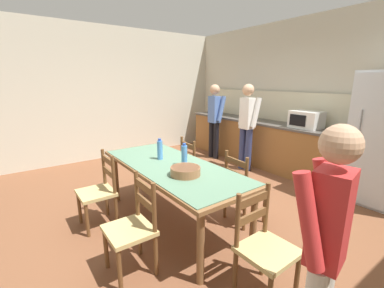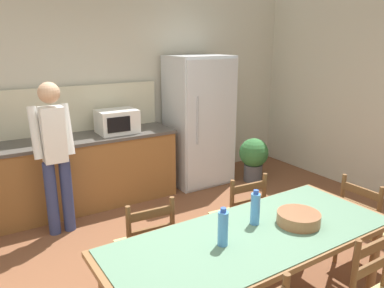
{
  "view_description": "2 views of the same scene",
  "coord_description": "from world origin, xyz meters",
  "px_view_note": "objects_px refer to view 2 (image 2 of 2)",
  "views": [
    {
      "loc": [
        2.62,
        -2.06,
        1.75
      ],
      "look_at": [
        -0.07,
        -0.11,
        0.92
      ],
      "focal_mm": 24.0,
      "sensor_mm": 36.0,
      "label": 1
    },
    {
      "loc": [
        -1.52,
        -2.34,
        2.1
      ],
      "look_at": [
        0.09,
        0.25,
        1.24
      ],
      "focal_mm": 35.0,
      "sensor_mm": 36.0,
      "label": 2
    }
  ],
  "objects_px": {
    "refrigerator": "(199,121)",
    "bottle_near_centre": "(223,228)",
    "serving_bowl": "(299,217)",
    "chair_side_far_left": "(146,248)",
    "potted_plant": "(254,157)",
    "person_at_counter": "(55,151)",
    "microwave": "(117,121)",
    "bottle_off_centre": "(255,208)",
    "dining_table": "(253,243)",
    "chair_side_far_right": "(239,218)",
    "chair_head_end": "(365,225)"
  },
  "relations": [
    {
      "from": "refrigerator",
      "to": "bottle_near_centre",
      "type": "distance_m",
      "value": 3.16
    },
    {
      "from": "serving_bowl",
      "to": "refrigerator",
      "type": "bearing_deg",
      "value": 71.71
    },
    {
      "from": "chair_side_far_left",
      "to": "potted_plant",
      "type": "height_order",
      "value": "chair_side_far_left"
    },
    {
      "from": "bottle_near_centre",
      "to": "person_at_counter",
      "type": "distance_m",
      "value": 2.31
    },
    {
      "from": "microwave",
      "to": "person_at_counter",
      "type": "distance_m",
      "value": 1.05
    },
    {
      "from": "chair_side_far_left",
      "to": "person_at_counter",
      "type": "distance_m",
      "value": 1.63
    },
    {
      "from": "bottle_off_centre",
      "to": "microwave",
      "type": "bearing_deg",
      "value": 91.22
    },
    {
      "from": "dining_table",
      "to": "chair_side_far_right",
      "type": "xyz_separation_m",
      "value": [
        0.48,
        0.74,
        -0.25
      ]
    },
    {
      "from": "refrigerator",
      "to": "person_at_counter",
      "type": "height_order",
      "value": "refrigerator"
    },
    {
      "from": "bottle_off_centre",
      "to": "chair_side_far_right",
      "type": "xyz_separation_m",
      "value": [
        0.37,
        0.63,
        -0.45
      ]
    },
    {
      "from": "chair_side_far_left",
      "to": "refrigerator",
      "type": "bearing_deg",
      "value": -127.92
    },
    {
      "from": "potted_plant",
      "to": "serving_bowl",
      "type": "bearing_deg",
      "value": -124.66
    },
    {
      "from": "serving_bowl",
      "to": "chair_side_far_right",
      "type": "bearing_deg",
      "value": 83.2
    },
    {
      "from": "serving_bowl",
      "to": "bottle_off_centre",
      "type": "bearing_deg",
      "value": 147.91
    },
    {
      "from": "chair_head_end",
      "to": "dining_table",
      "type": "bearing_deg",
      "value": 89.54
    },
    {
      "from": "microwave",
      "to": "bottle_near_centre",
      "type": "bearing_deg",
      "value": -96.73
    },
    {
      "from": "serving_bowl",
      "to": "chair_head_end",
      "type": "height_order",
      "value": "chair_head_end"
    },
    {
      "from": "chair_side_far_right",
      "to": "person_at_counter",
      "type": "height_order",
      "value": "person_at_counter"
    },
    {
      "from": "person_at_counter",
      "to": "potted_plant",
      "type": "relative_size",
      "value": 2.52
    },
    {
      "from": "chair_head_end",
      "to": "person_at_counter",
      "type": "height_order",
      "value": "person_at_counter"
    },
    {
      "from": "person_at_counter",
      "to": "potted_plant",
      "type": "xyz_separation_m",
      "value": [
        2.88,
        0.07,
        -0.56
      ]
    },
    {
      "from": "dining_table",
      "to": "serving_bowl",
      "type": "distance_m",
      "value": 0.41
    },
    {
      "from": "chair_head_end",
      "to": "refrigerator",
      "type": "bearing_deg",
      "value": 0.46
    },
    {
      "from": "chair_side_far_left",
      "to": "person_at_counter",
      "type": "xyz_separation_m",
      "value": [
        -0.35,
        1.51,
        0.5
      ]
    },
    {
      "from": "refrigerator",
      "to": "serving_bowl",
      "type": "bearing_deg",
      "value": -108.29
    },
    {
      "from": "microwave",
      "to": "chair_head_end",
      "type": "xyz_separation_m",
      "value": [
        1.34,
        -2.74,
        -0.63
      ]
    },
    {
      "from": "dining_table",
      "to": "bottle_off_centre",
      "type": "height_order",
      "value": "bottle_off_centre"
    },
    {
      "from": "potted_plant",
      "to": "refrigerator",
      "type": "bearing_deg",
      "value": 148.97
    },
    {
      "from": "refrigerator",
      "to": "microwave",
      "type": "distance_m",
      "value": 1.26
    },
    {
      "from": "bottle_off_centre",
      "to": "refrigerator",
      "type": "bearing_deg",
      "value": 65.41
    },
    {
      "from": "bottle_off_centre",
      "to": "chair_side_far_right",
      "type": "relative_size",
      "value": 0.3
    },
    {
      "from": "potted_plant",
      "to": "dining_table",
      "type": "bearing_deg",
      "value": -131.23
    },
    {
      "from": "bottle_near_centre",
      "to": "bottle_off_centre",
      "type": "height_order",
      "value": "same"
    },
    {
      "from": "potted_plant",
      "to": "chair_side_far_left",
      "type": "bearing_deg",
      "value": -148.02
    },
    {
      "from": "serving_bowl",
      "to": "chair_head_end",
      "type": "distance_m",
      "value": 1.07
    },
    {
      "from": "chair_side_far_left",
      "to": "chair_head_end",
      "type": "distance_m",
      "value": 2.02
    },
    {
      "from": "bottle_near_centre",
      "to": "serving_bowl",
      "type": "height_order",
      "value": "bottle_near_centre"
    },
    {
      "from": "microwave",
      "to": "chair_side_far_left",
      "type": "distance_m",
      "value": 2.19
    },
    {
      "from": "chair_side_far_right",
      "to": "bottle_off_centre",
      "type": "bearing_deg",
      "value": 63.25
    },
    {
      "from": "chair_side_far_right",
      "to": "chair_side_far_left",
      "type": "bearing_deg",
      "value": 4.62
    },
    {
      "from": "refrigerator",
      "to": "person_at_counter",
      "type": "relative_size",
      "value": 1.12
    },
    {
      "from": "chair_side_far_left",
      "to": "dining_table",
      "type": "bearing_deg",
      "value": 129.02
    },
    {
      "from": "refrigerator",
      "to": "chair_side_far_right",
      "type": "relative_size",
      "value": 2.07
    },
    {
      "from": "person_at_counter",
      "to": "serving_bowl",
      "type": "bearing_deg",
      "value": -151.62
    },
    {
      "from": "refrigerator",
      "to": "potted_plant",
      "type": "xyz_separation_m",
      "value": [
        0.71,
        -0.43,
        -0.56
      ]
    },
    {
      "from": "chair_head_end",
      "to": "person_at_counter",
      "type": "xyz_separation_m",
      "value": [
        -2.24,
        2.22,
        0.5
      ]
    },
    {
      "from": "bottle_off_centre",
      "to": "chair_side_far_right",
      "type": "bearing_deg",
      "value": 59.4
    },
    {
      "from": "microwave",
      "to": "dining_table",
      "type": "height_order",
      "value": "microwave"
    },
    {
      "from": "chair_side_far_right",
      "to": "serving_bowl",
      "type": "bearing_deg",
      "value": 87.05
    },
    {
      "from": "bottle_off_centre",
      "to": "chair_head_end",
      "type": "height_order",
      "value": "bottle_off_centre"
    }
  ]
}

